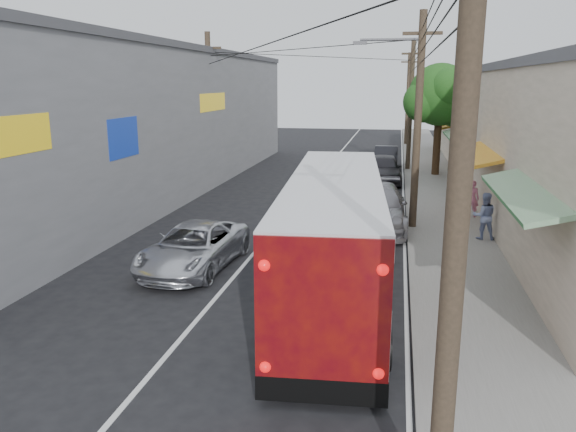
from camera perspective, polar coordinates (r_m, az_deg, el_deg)
name	(u,v)px	position (r m, az deg, el deg)	size (l,w,h in m)	color
ground	(133,395)	(11.01, -15.50, -17.16)	(120.00, 120.00, 0.00)	black
sidewalk	(436,194)	(28.98, 14.79, 2.16)	(3.00, 80.00, 0.12)	slate
building_right	(529,130)	(31.17, 23.25, 8.04)	(7.09, 40.00, 6.25)	beige
building_left	(134,120)	(29.48, -15.37, 9.37)	(7.20, 36.00, 7.25)	gray
utility_poles	(371,110)	(28.79, 8.42, 10.56)	(11.80, 45.28, 8.00)	#473828
street_tree	(441,97)	(34.50, 15.29, 11.60)	(4.40, 4.00, 6.60)	#3F2B19
coach_bus	(334,235)	(14.64, 4.73, -1.94)	(3.19, 11.12, 3.17)	silver
jeepney	(194,247)	(17.18, -9.55, -3.12)	(2.21, 4.79, 1.33)	silver
parked_suv	(376,207)	(21.91, 8.94, 0.91)	(2.28, 5.62, 1.63)	gray
parked_car_mid	(384,169)	(31.98, 9.69, 4.77)	(1.86, 4.63, 1.58)	#252429
parked_car_far	(386,157)	(37.55, 9.92, 5.89)	(1.48, 4.26, 1.40)	black
pedestrian_near	(472,198)	(24.13, 18.20, 1.70)	(0.55, 0.36, 1.52)	#C36789
pedestrian_far	(484,216)	(20.79, 19.32, 0.01)	(0.81, 0.63, 1.66)	#8796C5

